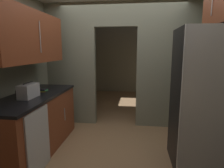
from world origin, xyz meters
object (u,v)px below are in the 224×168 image
(dishwasher, at_px, (38,142))
(boombox, at_px, (28,91))
(refrigerator, at_px, (202,100))
(book_stack, at_px, (43,90))

(dishwasher, bearing_deg, boombox, 129.97)
(refrigerator, xyz_separation_m, book_stack, (-2.44, 0.35, -0.00))
(dishwasher, bearing_deg, refrigerator, 12.13)
(dishwasher, height_order, book_stack, book_stack)
(dishwasher, bearing_deg, book_stack, 111.18)
(book_stack, bearing_deg, refrigerator, -8.16)
(refrigerator, distance_m, book_stack, 2.47)
(refrigerator, xyz_separation_m, boombox, (-2.44, -0.09, 0.07))
(dishwasher, xyz_separation_m, boombox, (-0.31, 0.37, 0.59))
(boombox, bearing_deg, dishwasher, -50.03)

